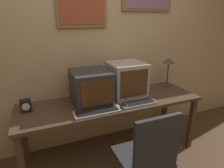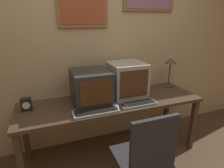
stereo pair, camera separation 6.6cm
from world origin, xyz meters
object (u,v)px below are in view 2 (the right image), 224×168
object	(u,v)px
mouse_far_corner	(116,106)
desk_clock	(26,104)
monitor_right	(127,79)
mouse_near_keyboard	(124,105)
monitor_left	(91,87)
desk_lamp	(170,64)
keyboard_side	(138,104)
office_chair	(143,165)
keyboard_main	(96,111)

from	to	relation	value
mouse_far_corner	desk_clock	xyz separation A→B (m)	(-0.86, 0.26, 0.05)
monitor_right	mouse_near_keyboard	world-z (taller)	monitor_right
monitor_left	monitor_right	distance (m)	0.45
mouse_near_keyboard	desk_lamp	world-z (taller)	desk_lamp
mouse_far_corner	keyboard_side	bearing A→B (deg)	-2.70
monitor_right	mouse_far_corner	world-z (taller)	monitor_right
monitor_left	mouse_near_keyboard	xyz separation A→B (m)	(0.29, -0.26, -0.16)
monitor_right	office_chair	bearing A→B (deg)	-103.81
monitor_left	mouse_far_corner	xyz separation A→B (m)	(0.19, -0.25, -0.16)
mouse_far_corner	mouse_near_keyboard	bearing A→B (deg)	-6.05
keyboard_side	mouse_far_corner	world-z (taller)	mouse_far_corner
monitor_left	keyboard_side	world-z (taller)	monitor_left
monitor_left	mouse_far_corner	size ratio (longest dim) A/B	3.83
monitor_left	office_chair	size ratio (longest dim) A/B	0.48
keyboard_side	mouse_near_keyboard	distance (m)	0.17
keyboard_main	office_chair	xyz separation A→B (m)	(0.28, -0.48, -0.33)
monitor_left	keyboard_side	size ratio (longest dim) A/B	1.12
desk_clock	desk_lamp	distance (m)	1.81
monitor_right	mouse_near_keyboard	size ratio (longest dim) A/B	3.59
monitor_left	mouse_far_corner	world-z (taller)	monitor_left
mouse_near_keyboard	mouse_far_corner	xyz separation A→B (m)	(-0.09, 0.01, 0.00)
desk_clock	office_chair	size ratio (longest dim) A/B	0.14
monitor_right	desk_lamp	size ratio (longest dim) A/B	1.03
monitor_left	desk_clock	xyz separation A→B (m)	(-0.66, 0.02, -0.11)
keyboard_main	mouse_far_corner	world-z (taller)	mouse_far_corner
mouse_far_corner	desk_lamp	bearing A→B (deg)	21.75
keyboard_side	desk_lamp	xyz separation A→B (m)	(0.67, 0.38, 0.30)
keyboard_main	office_chair	world-z (taller)	office_chair
keyboard_side	mouse_near_keyboard	size ratio (longest dim) A/B	3.51
monitor_left	monitor_right	bearing A→B (deg)	4.71
keyboard_main	desk_clock	bearing A→B (deg)	155.71
monitor_right	office_chair	xyz separation A→B (m)	(-0.19, -0.79, -0.52)
mouse_near_keyboard	desk_lamp	distance (m)	0.96
keyboard_side	mouse_far_corner	size ratio (longest dim) A/B	3.43
monitor_left	mouse_far_corner	distance (m)	0.35
keyboard_side	office_chair	world-z (taller)	office_chair
keyboard_main	office_chair	bearing A→B (deg)	-60.23
mouse_near_keyboard	monitor_left	bearing A→B (deg)	138.13
monitor_right	desk_clock	size ratio (longest dim) A/B	3.06
mouse_far_corner	desk_lamp	world-z (taller)	desk_lamp
office_chair	desk_lamp	bearing A→B (deg)	45.31
mouse_near_keyboard	keyboard_main	bearing A→B (deg)	-176.83
keyboard_side	desk_clock	size ratio (longest dim) A/B	2.99
mouse_near_keyboard	mouse_far_corner	world-z (taller)	mouse_far_corner
monitor_right	office_chair	world-z (taller)	monitor_right
monitor_right	mouse_near_keyboard	bearing A→B (deg)	-118.73
monitor_right	keyboard_side	bearing A→B (deg)	-88.55
monitor_left	desk_clock	distance (m)	0.67
monitor_right	desk_lamp	xyz separation A→B (m)	(0.67, 0.09, 0.11)
desk_lamp	office_chair	xyz separation A→B (m)	(-0.87, -0.88, -0.63)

